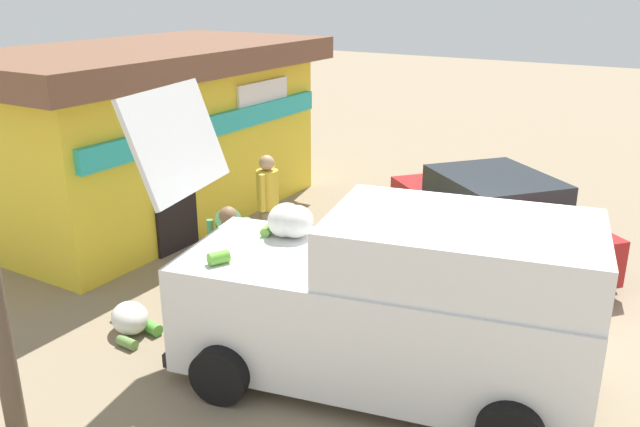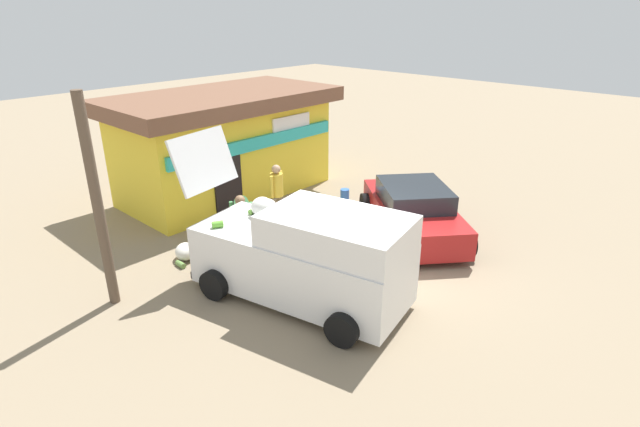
% 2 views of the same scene
% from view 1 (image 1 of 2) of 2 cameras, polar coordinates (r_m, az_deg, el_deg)
% --- Properties ---
extents(ground_plane, '(60.00, 60.00, 0.00)m').
position_cam_1_polar(ground_plane, '(8.93, 11.74, -9.21)').
color(ground_plane, gray).
extents(storefront_bar, '(6.87, 3.72, 3.15)m').
position_cam_1_polar(storefront_bar, '(12.56, -14.29, 6.97)').
color(storefront_bar, yellow).
rests_on(storefront_bar, ground_plane).
extents(delivery_van, '(2.81, 5.00, 3.13)m').
position_cam_1_polar(delivery_van, '(7.16, 6.39, -7.53)').
color(delivery_van, white).
rests_on(delivery_van, ground_plane).
extents(parked_sedan, '(3.93, 4.16, 1.35)m').
position_cam_1_polar(parked_sedan, '(10.91, 14.64, -0.38)').
color(parked_sedan, maroon).
rests_on(parked_sedan, ground_plane).
extents(vendor_standing, '(0.55, 0.42, 1.73)m').
position_cam_1_polar(vendor_standing, '(10.28, -4.52, 1.14)').
color(vendor_standing, '#726047').
rests_on(vendor_standing, ground_plane).
extents(customer_bending, '(0.74, 0.72, 1.48)m').
position_cam_1_polar(customer_bending, '(9.06, -7.82, -2.19)').
color(customer_bending, '#4C4C51').
rests_on(customer_bending, ground_plane).
extents(unloaded_banana_pile, '(0.73, 0.85, 0.39)m').
position_cam_1_polar(unloaded_banana_pile, '(8.80, -16.01, -8.75)').
color(unloaded_banana_pile, silver).
rests_on(unloaded_banana_pile, ground_plane).
extents(paint_bucket, '(0.27, 0.27, 0.36)m').
position_cam_1_polar(paint_bucket, '(12.66, 2.99, 0.79)').
color(paint_bucket, blue).
rests_on(paint_bucket, ground_plane).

